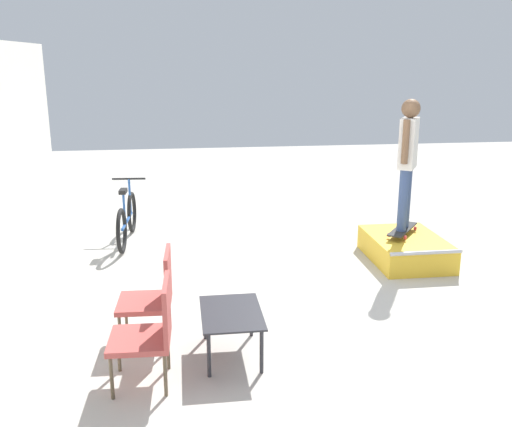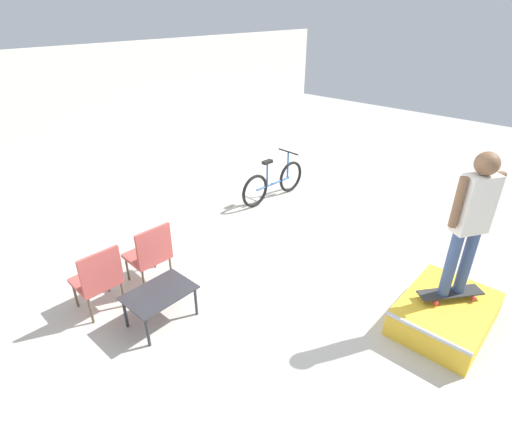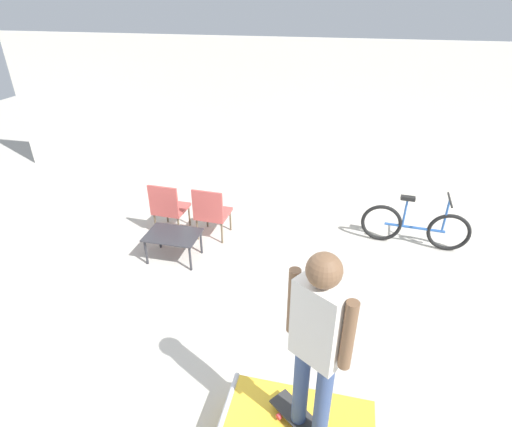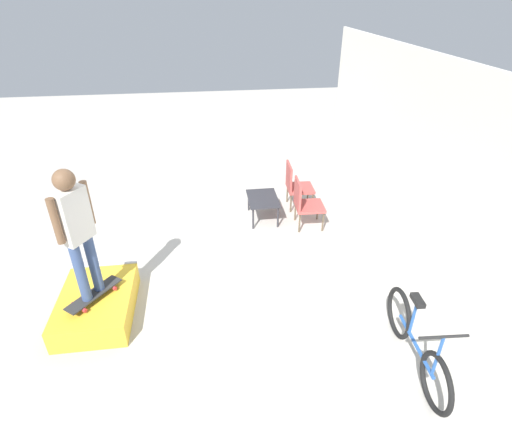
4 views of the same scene
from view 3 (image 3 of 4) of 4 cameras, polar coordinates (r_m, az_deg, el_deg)
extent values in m
plane|color=#B7B2A8|center=(5.15, -7.68, -17.15)|extent=(24.00, 24.00, 0.00)
cube|color=white|center=(8.23, 2.62, 13.46)|extent=(12.00, 0.06, 3.00)
cylinder|color=#B7B7BC|center=(4.05, -4.73, -27.04)|extent=(0.05, 0.96, 0.05)
cube|color=#2D2D2D|center=(3.91, 7.45, -28.00)|extent=(0.75, 0.65, 0.02)
cylinder|color=red|center=(4.08, 5.94, -25.22)|extent=(0.06, 0.06, 0.05)
cylinder|color=red|center=(3.98, 3.27, -26.99)|extent=(0.06, 0.06, 0.05)
cylinder|color=#384C7A|center=(3.59, 6.44, -23.21)|extent=(0.13, 0.13, 0.86)
cylinder|color=#384C7A|center=(3.52, 9.49, -25.07)|extent=(0.13, 0.13, 0.86)
cube|color=silver|center=(2.98, 8.96, -15.19)|extent=(0.43, 0.37, 0.68)
cylinder|color=brown|center=(3.05, 5.36, -12.38)|extent=(0.09, 0.09, 0.58)
cylinder|color=brown|center=(2.85, 13.04, -16.64)|extent=(0.09, 0.09, 0.58)
sphere|color=brown|center=(2.68, 9.72, -8.02)|extent=(0.25, 0.25, 0.25)
cube|color=#2D2D33|center=(6.27, -11.82, -3.00)|extent=(0.82, 0.57, 0.02)
cylinder|color=#2D2D33|center=(6.37, -15.43, -5.36)|extent=(0.04, 0.04, 0.43)
cylinder|color=#2D2D33|center=(6.09, -9.38, -6.36)|extent=(0.04, 0.04, 0.43)
cylinder|color=#2D2D33|center=(6.71, -13.64, -3.19)|extent=(0.04, 0.04, 0.43)
cylinder|color=#2D2D33|center=(6.45, -7.85, -4.03)|extent=(0.04, 0.04, 0.43)
cylinder|color=brown|center=(7.26, -9.51, -0.27)|extent=(0.03, 0.03, 0.39)
cylinder|color=brown|center=(7.44, -12.61, 0.17)|extent=(0.03, 0.03, 0.39)
cylinder|color=brown|center=(6.92, -10.96, -1.98)|extent=(0.03, 0.03, 0.39)
cylinder|color=brown|center=(7.11, -14.17, -1.48)|extent=(0.03, 0.03, 0.39)
cube|color=#B74C47|center=(7.08, -11.99, 0.68)|extent=(0.54, 0.54, 0.05)
cube|color=#B74C47|center=(6.76, -13.11, 1.81)|extent=(0.52, 0.06, 0.50)
cylinder|color=brown|center=(7.02, -3.67, -0.98)|extent=(0.03, 0.03, 0.39)
cylinder|color=brown|center=(7.17, -7.00, -0.50)|extent=(0.03, 0.03, 0.39)
cylinder|color=brown|center=(6.67, -4.89, -2.79)|extent=(0.03, 0.03, 0.39)
cylinder|color=brown|center=(6.82, -8.37, -2.25)|extent=(0.03, 0.03, 0.39)
cube|color=#B74C47|center=(6.81, -6.08, 0.00)|extent=(0.54, 0.54, 0.05)
cube|color=#B74C47|center=(6.48, -6.96, 1.15)|extent=(0.52, 0.06, 0.50)
torus|color=black|center=(7.11, 25.81, -2.45)|extent=(0.66, 0.10, 0.66)
torus|color=black|center=(6.99, 17.46, -1.29)|extent=(0.66, 0.10, 0.66)
cylinder|color=#2856A3|center=(7.03, 21.67, -1.88)|extent=(0.94, 0.11, 0.04)
cylinder|color=#2856A3|center=(6.90, 20.50, 0.05)|extent=(0.04, 0.04, 0.48)
cube|color=black|center=(6.78, 20.88, 2.06)|extent=(0.23, 0.11, 0.06)
cylinder|color=#2856A3|center=(6.96, 25.47, -0.32)|extent=(0.04, 0.04, 0.57)
cylinder|color=black|center=(6.84, 25.97, 1.77)|extent=(0.07, 0.52, 0.03)
camera|label=1|loc=(9.04, -43.14, 15.64)|focal=40.00mm
camera|label=2|loc=(4.69, -62.83, 12.24)|focal=28.00mm
camera|label=4|loc=(5.69, 66.30, 15.94)|focal=28.00mm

